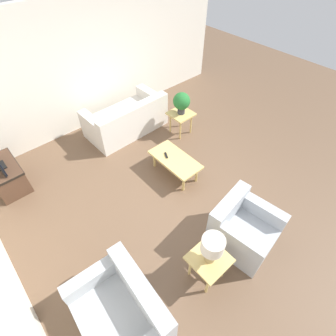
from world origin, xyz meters
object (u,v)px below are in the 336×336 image
Objects in this scene: tv_stand_chest at (7,175)px; potted_plant at (182,102)px; sofa at (127,120)px; side_table_lamp at (209,261)px; side_table_plant at (181,116)px; table_lamp at (212,247)px; armchair at (242,228)px; loveseat at (122,313)px; coffee_table at (175,161)px.

potted_plant is (-0.95, -3.55, 0.54)m from tv_stand_chest.
side_table_lamp is (-3.56, 1.14, 0.13)m from sofa.
sofa is 3.69× the size of potted_plant.
side_table_plant is (-0.87, -0.88, 0.13)m from sofa.
sofa is 3.71× the size of table_lamp.
armchair is 0.98m from table_lamp.
side_table_plant is at bearing -36.91° from table_lamp.
armchair is at bearing 155.66° from side_table_plant.
side_table_plant is (2.41, -3.25, 0.13)m from loveseat.
table_lamp is at bearing 175.49° from armchair.
table_lamp reaches higher than loveseat.
tv_stand_chest is at bearing -3.04° from sofa.
potted_plant is at bearing 58.18° from armchair.
armchair is 2.91m from side_table_plant.
loveseat is (0.24, 2.05, -0.01)m from armchair.
side_table_lamp is at bearing -14.04° from table_lamp.
side_table_lamp is (-1.80, 1.03, 0.09)m from coffee_table.
table_lamp is (-0.00, 0.00, 0.41)m from side_table_lamp.
tv_stand_chest is (3.36, 0.30, -0.04)m from loveseat.
side_table_lamp is 3.95m from tv_stand_chest.
sofa is at bearing -3.38° from coffee_table.
sofa is 1.34m from potted_plant.
sofa reaches higher than side_table_plant.
potted_plant is (2.41, -3.25, 0.50)m from loveseat.
table_lamp is at bearing 80.94° from loveseat.
loveseat is 2.35× the size of side_table_plant.
potted_plant is at bearing 0.00° from side_table_plant.
coffee_table is 2.12× the size of table_lamp.
sofa is at bearing -17.73° from table_lamp.
loveseat is at bearing 77.04° from side_table_lamp.
sofa is 3.78m from table_lamp.
sofa is 4.04m from loveseat.
armchair is at bearing -146.87° from tv_stand_chest.
potted_plant reaches higher than armchair.
table_lamp is (-0.04, 0.82, 0.53)m from armchair.
loveseat is at bearing 165.85° from armchair.
side_table_lamp is 0.41m from table_lamp.
armchair is 1.85× the size of side_table_lamp.
side_table_plant and side_table_lamp have the same top height.
side_table_plant reaches higher than coffee_table.
potted_plant reaches higher than sofa.
coffee_table is 1.96× the size of side_table_plant.
sofa is 1.46× the size of loveseat.
side_table_lamp is 0.59× the size of tv_stand_chest.
potted_plant reaches higher than coffee_table.
side_table_plant is 3.67m from tv_stand_chest.
armchair reaches higher than sofa.
loveseat is at bearing 123.91° from coffee_table.
loveseat is 4.05m from side_table_plant.
side_table_lamp is 1.07× the size of potted_plant.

